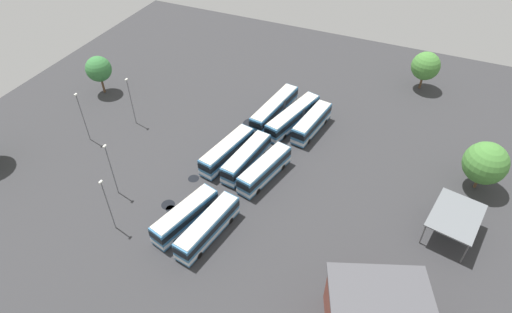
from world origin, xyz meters
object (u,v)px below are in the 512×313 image
at_px(bus_row0_slot1, 293,117).
at_px(bus_row2_slot2, 208,227).
at_px(bus_row1_slot2, 265,169).
at_px(lamp_post_by_building, 111,168).
at_px(bus_row1_slot0, 227,151).
at_px(bus_row1_slot1, 246,158).
at_px(bus_row2_slot1, 185,216).
at_px(tree_east_edge, 99,69).
at_px(lamp_post_near_entrance, 108,203).
at_px(tree_west_edge, 485,163).
at_px(lamp_post_mid_lot, 83,116).
at_px(tree_south_edge, 426,66).
at_px(bus_row0_slot2, 312,123).
at_px(lamp_post_far_corner, 131,100).
at_px(maintenance_shelter, 456,216).
at_px(bus_row0_slot0, 275,109).

relative_size(bus_row0_slot1, bus_row2_slot2, 1.18).
xyz_separation_m(bus_row1_slot2, lamp_post_by_building, (12.18, -19.37, 3.31)).
bearing_deg(bus_row1_slot0, bus_row1_slot1, 85.72).
bearing_deg(bus_row1_slot1, bus_row2_slot2, 4.52).
bearing_deg(bus_row2_slot1, tree_east_edge, -125.03).
xyz_separation_m(lamp_post_near_entrance, tree_west_edge, (-29.50, 46.38, -0.02)).
xyz_separation_m(bus_row1_slot2, tree_west_edge, (-11.54, 30.93, 3.16)).
distance_m(bus_row2_slot2, lamp_post_mid_lot, 31.48).
xyz_separation_m(bus_row1_slot0, lamp_post_mid_lot, (5.12, -24.73, 3.34)).
height_order(tree_east_edge, tree_south_edge, tree_south_edge).
height_order(bus_row2_slot1, tree_west_edge, tree_west_edge).
relative_size(lamp_post_near_entrance, lamp_post_by_building, 0.97).
relative_size(bus_row1_slot0, tree_south_edge, 1.52).
relative_size(bus_row0_slot1, tree_south_edge, 1.76).
bearing_deg(bus_row2_slot1, bus_row1_slot0, -176.39).
relative_size(bus_row0_slot2, tree_west_edge, 1.34).
height_order(bus_row1_slot2, lamp_post_mid_lot, lamp_post_mid_lot).
distance_m(bus_row1_slot1, lamp_post_far_corner, 24.14).
relative_size(bus_row0_slot1, lamp_post_by_building, 1.47).
height_order(bus_row2_slot1, tree_east_edge, tree_east_edge).
relative_size(maintenance_shelter, lamp_post_mid_lot, 0.99).
height_order(bus_row0_slot1, lamp_post_near_entrance, lamp_post_near_entrance).
relative_size(maintenance_shelter, tree_east_edge, 1.21).
relative_size(bus_row1_slot0, bus_row2_slot2, 1.02).
relative_size(bus_row0_slot1, tree_east_edge, 1.78).
distance_m(bus_row1_slot0, bus_row2_slot1, 15.01).
distance_m(bus_row1_slot2, lamp_post_mid_lot, 32.49).
relative_size(bus_row0_slot1, bus_row1_slot0, 1.16).
distance_m(bus_row0_slot0, tree_east_edge, 35.60).
bearing_deg(lamp_post_near_entrance, bus_row2_slot2, 107.58).
distance_m(maintenance_shelter, lamp_post_near_entrance, 47.20).
height_order(lamp_post_mid_lot, tree_west_edge, lamp_post_mid_lot).
relative_size(lamp_post_by_building, tree_east_edge, 1.21).
relative_size(bus_row0_slot0, bus_row0_slot1, 1.00).
bearing_deg(bus_row2_slot2, lamp_post_by_building, -95.78).
bearing_deg(bus_row2_slot2, lamp_post_far_corner, -125.28).
xyz_separation_m(bus_row2_slot1, tree_west_edge, (-24.94, 37.37, 3.16)).
bearing_deg(lamp_post_near_entrance, bus_row0_slot1, 156.04).
distance_m(bus_row0_slot0, lamp_post_near_entrance, 35.74).
distance_m(maintenance_shelter, tree_west_edge, 11.77).
distance_m(bus_row1_slot0, lamp_post_mid_lot, 25.47).
height_order(bus_row0_slot0, tree_south_edge, tree_south_edge).
relative_size(bus_row1_slot0, lamp_post_near_entrance, 1.30).
distance_m(bus_row1_slot0, bus_row1_slot2, 7.56).
bearing_deg(bus_row1_slot2, bus_row0_slot0, -163.34).
distance_m(bus_row0_slot1, lamp_post_mid_lot, 36.59).
height_order(bus_row0_slot1, lamp_post_mid_lot, lamp_post_mid_lot).
distance_m(lamp_post_near_entrance, tree_south_edge, 65.26).
xyz_separation_m(tree_west_edge, tree_east_edge, (1.64, -70.62, 0.31)).
height_order(bus_row0_slot0, lamp_post_far_corner, lamp_post_far_corner).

